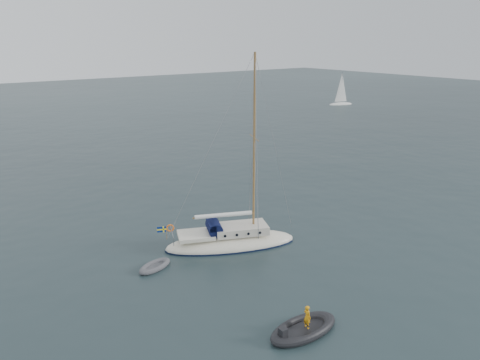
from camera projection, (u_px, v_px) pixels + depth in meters
ground at (265, 243)px, 35.48m from camera, size 300.00×300.00×0.00m
sailboat at (231, 232)px, 34.80m from camera, size 10.33×3.09×14.71m
dinghy at (155, 266)px, 31.59m from camera, size 2.64×1.19×0.38m
rib at (303, 328)px, 24.72m from camera, size 4.30×1.95×1.55m
distant_yacht_b at (341, 90)px, 106.61m from camera, size 5.98×3.19×7.93m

